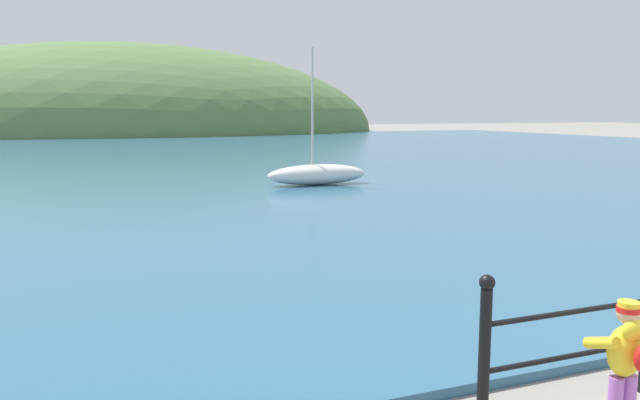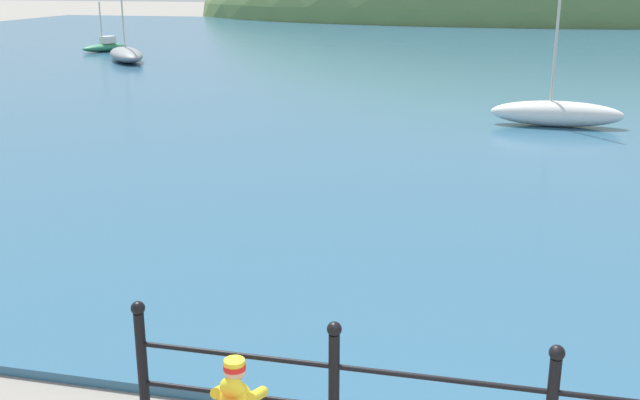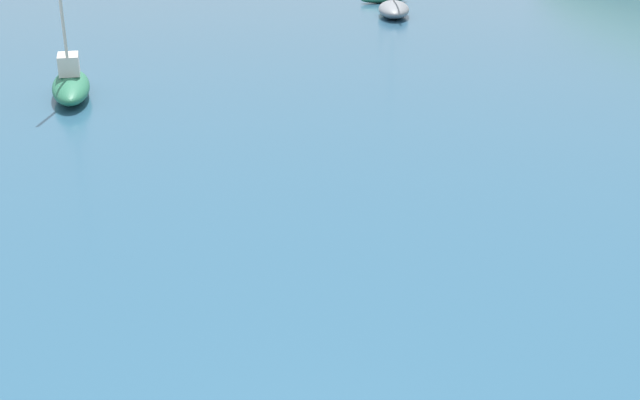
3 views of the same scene
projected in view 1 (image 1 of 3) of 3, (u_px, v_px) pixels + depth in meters
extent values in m
cube|color=#2D5B7A|center=(181.00, 155.00, 33.80)|extent=(80.00, 60.00, 0.10)
ellipsoid|color=#567542|center=(126.00, 133.00, 67.30)|extent=(56.55, 31.10, 19.13)
cylinder|color=black|center=(484.00, 359.00, 4.70)|extent=(0.09, 0.09, 1.10)
sphere|color=black|center=(487.00, 283.00, 4.61)|extent=(0.12, 0.12, 0.12)
ellipsoid|color=yellow|center=(625.00, 351.00, 4.68)|extent=(0.31, 0.23, 0.40)
ellipsoid|color=yellow|center=(634.00, 331.00, 4.60)|extent=(0.20, 0.13, 0.18)
cylinder|color=yellow|center=(602.00, 343.00, 4.71)|extent=(0.10, 0.32, 0.19)
cylinder|color=yellow|center=(631.00, 338.00, 4.81)|extent=(0.10, 0.32, 0.19)
sphere|color=tan|center=(628.00, 313.00, 4.64)|extent=(0.17, 0.17, 0.17)
cylinder|color=red|center=(628.00, 309.00, 4.64)|extent=(0.17, 0.17, 0.04)
cylinder|color=yellow|center=(629.00, 304.00, 4.63)|extent=(0.16, 0.16, 0.04)
ellipsoid|color=silver|center=(317.00, 175.00, 19.59)|extent=(3.27, 0.84, 0.64)
cylinder|color=beige|center=(312.00, 107.00, 19.24)|extent=(0.07, 0.07, 3.59)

